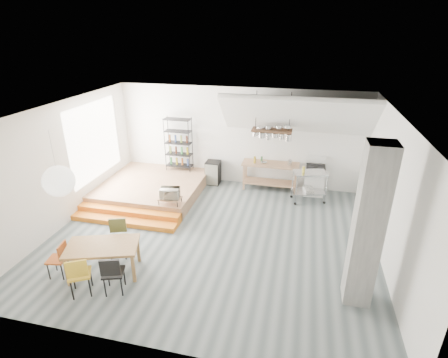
% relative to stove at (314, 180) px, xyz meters
% --- Properties ---
extents(floor, '(8.00, 8.00, 0.00)m').
position_rel_stove_xyz_m(floor, '(-2.50, -3.16, -0.48)').
color(floor, '#4E595A').
rests_on(floor, ground).
extents(wall_back, '(8.00, 0.04, 3.20)m').
position_rel_stove_xyz_m(wall_back, '(-2.50, 0.34, 1.12)').
color(wall_back, silver).
rests_on(wall_back, ground).
extents(wall_left, '(0.04, 7.00, 3.20)m').
position_rel_stove_xyz_m(wall_left, '(-6.50, -3.16, 1.12)').
color(wall_left, silver).
rests_on(wall_left, ground).
extents(wall_right, '(0.04, 7.00, 3.20)m').
position_rel_stove_xyz_m(wall_right, '(1.50, -3.16, 1.12)').
color(wall_right, silver).
rests_on(wall_right, ground).
extents(ceiling, '(8.00, 7.00, 0.02)m').
position_rel_stove_xyz_m(ceiling, '(-2.50, -3.16, 2.72)').
color(ceiling, white).
rests_on(ceiling, wall_back).
extents(slope_ceiling, '(4.40, 1.44, 1.32)m').
position_rel_stove_xyz_m(slope_ceiling, '(-0.70, -0.26, 2.07)').
color(slope_ceiling, white).
rests_on(slope_ceiling, wall_back).
extents(window_pane, '(0.02, 2.50, 2.20)m').
position_rel_stove_xyz_m(window_pane, '(-6.48, -1.66, 1.32)').
color(window_pane, white).
rests_on(window_pane, wall_left).
extents(platform, '(3.00, 3.00, 0.40)m').
position_rel_stove_xyz_m(platform, '(-5.00, -1.16, -0.28)').
color(platform, '#986E4C').
rests_on(platform, ground).
extents(step_lower, '(3.00, 0.35, 0.13)m').
position_rel_stove_xyz_m(step_lower, '(-5.00, -3.11, -0.41)').
color(step_lower, orange).
rests_on(step_lower, ground).
extents(step_upper, '(3.00, 0.35, 0.27)m').
position_rel_stove_xyz_m(step_upper, '(-5.00, -2.76, -0.35)').
color(step_upper, orange).
rests_on(step_upper, ground).
extents(concrete_column, '(0.50, 0.50, 3.20)m').
position_rel_stove_xyz_m(concrete_column, '(0.80, -4.66, 1.12)').
color(concrete_column, slate).
rests_on(concrete_column, ground).
extents(kitchen_counter, '(1.80, 0.60, 0.91)m').
position_rel_stove_xyz_m(kitchen_counter, '(-1.40, -0.01, 0.15)').
color(kitchen_counter, '#986E4C').
rests_on(kitchen_counter, ground).
extents(stove, '(0.60, 0.60, 1.18)m').
position_rel_stove_xyz_m(stove, '(0.00, 0.00, 0.00)').
color(stove, white).
rests_on(stove, ground).
extents(pot_rack, '(1.20, 0.50, 1.43)m').
position_rel_stove_xyz_m(pot_rack, '(-1.37, -0.23, 1.50)').
color(pot_rack, '#3C2618').
rests_on(pot_rack, ceiling).
extents(wire_shelving, '(0.88, 0.38, 1.80)m').
position_rel_stove_xyz_m(wire_shelving, '(-4.50, 0.04, 0.85)').
color(wire_shelving, black).
rests_on(wire_shelving, platform).
extents(microwave_shelf, '(0.60, 0.40, 0.16)m').
position_rel_stove_xyz_m(microwave_shelf, '(-3.90, -2.41, 0.07)').
color(microwave_shelf, '#986E4C').
rests_on(microwave_shelf, platform).
extents(paper_lantern, '(0.60, 0.60, 0.60)m').
position_rel_stove_xyz_m(paper_lantern, '(-4.94, -5.26, 1.72)').
color(paper_lantern, white).
rests_on(paper_lantern, ceiling).
extents(dining_table, '(1.66, 1.25, 0.70)m').
position_rel_stove_xyz_m(dining_table, '(-4.37, -5.07, 0.14)').
color(dining_table, olive).
rests_on(dining_table, ground).
extents(chair_mustard, '(0.56, 0.56, 0.90)m').
position_rel_stove_xyz_m(chair_mustard, '(-4.46, -5.80, 0.05)').
color(chair_mustard, gold).
rests_on(chair_mustard, ground).
extents(chair_black, '(0.51, 0.51, 0.88)m').
position_rel_stove_xyz_m(chair_black, '(-3.86, -5.60, 0.04)').
color(chair_black, black).
rests_on(chair_black, ground).
extents(chair_olive, '(0.52, 0.52, 0.88)m').
position_rel_stove_xyz_m(chair_olive, '(-4.41, -4.37, 0.05)').
color(chair_olive, brown).
rests_on(chair_olive, ground).
extents(chair_red, '(0.42, 0.42, 0.80)m').
position_rel_stove_xyz_m(chair_red, '(-5.23, -5.36, -0.00)').
color(chair_red, '#AA4918').
rests_on(chair_red, ground).
extents(rolling_cart, '(1.07, 0.78, 0.95)m').
position_rel_stove_xyz_m(rolling_cart, '(-0.16, -0.58, 0.14)').
color(rolling_cart, silver).
rests_on(rolling_cart, ground).
extents(mini_fridge, '(0.46, 0.46, 0.78)m').
position_rel_stove_xyz_m(mini_fridge, '(-3.32, 0.04, -0.09)').
color(mini_fridge, black).
rests_on(mini_fridge, ground).
extents(microwave, '(0.57, 0.43, 0.29)m').
position_rel_stove_xyz_m(microwave, '(-3.90, -2.41, 0.23)').
color(microwave, beige).
rests_on(microwave, microwave_shelf).
extents(bowl, '(0.21, 0.21, 0.05)m').
position_rel_stove_xyz_m(bowl, '(-1.62, -0.06, 0.45)').
color(bowl, silver).
rests_on(bowl, kitchen_counter).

